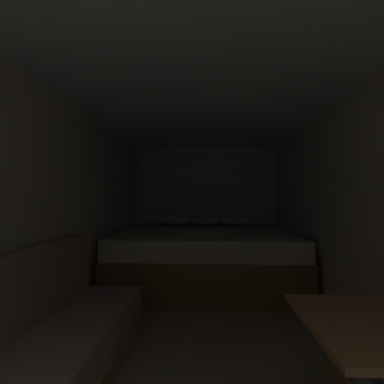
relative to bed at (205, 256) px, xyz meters
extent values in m
plane|color=#A39984|center=(0.00, -1.57, -0.38)|extent=(7.20, 7.20, 0.00)
cube|color=beige|center=(0.00, 1.06, 0.67)|extent=(2.59, 0.05, 2.10)
cube|color=beige|center=(-1.27, -1.57, 0.67)|extent=(0.05, 5.20, 2.10)
cube|color=beige|center=(1.27, -1.57, 0.67)|extent=(0.05, 5.20, 2.10)
cube|color=white|center=(0.00, -1.57, 1.75)|extent=(2.59, 5.20, 0.05)
cube|color=olive|center=(0.00, -0.02, -0.13)|extent=(2.37, 2.01, 0.49)
cube|color=beige|center=(0.00, -0.02, 0.24)|extent=(2.33, 1.97, 0.24)
ellipsoid|color=white|center=(-0.53, 0.76, 0.44)|extent=(0.53, 0.35, 0.17)
ellipsoid|color=white|center=(0.53, 0.76, 0.44)|extent=(0.53, 0.35, 0.17)
ellipsoid|color=white|center=(0.00, 0.76, 0.44)|extent=(0.53, 0.35, 0.17)
cube|color=#A8998E|center=(-0.90, -2.51, -0.11)|extent=(0.61, 2.26, 0.20)
camera|label=1|loc=(0.02, -4.06, 0.82)|focal=26.54mm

